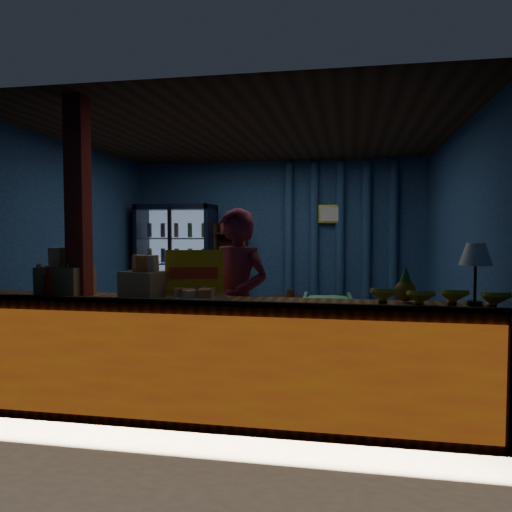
# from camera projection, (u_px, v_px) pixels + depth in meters

# --- Properties ---
(ground) EXTENTS (4.60, 4.60, 0.00)m
(ground) POSITION_uv_depth(u_px,v_px,m) (249.00, 358.00, 5.86)
(ground) COLOR #515154
(ground) RESTS_ON ground
(room_walls) EXTENTS (4.60, 4.60, 4.60)m
(room_walls) POSITION_uv_depth(u_px,v_px,m) (249.00, 224.00, 5.78)
(room_walls) COLOR navy
(room_walls) RESTS_ON ground
(counter) EXTENTS (4.40, 0.57, 0.99)m
(counter) POSITION_uv_depth(u_px,v_px,m) (201.00, 359.00, 3.96)
(counter) COLOR brown
(counter) RESTS_ON ground
(support_post) EXTENTS (0.16, 0.16, 2.60)m
(support_post) POSITION_uv_depth(u_px,v_px,m) (79.00, 255.00, 4.12)
(support_post) COLOR maroon
(support_post) RESTS_ON ground
(beverage_cooler) EXTENTS (1.20, 0.62, 1.90)m
(beverage_cooler) POSITION_uv_depth(u_px,v_px,m) (178.00, 266.00, 7.98)
(beverage_cooler) COLOR black
(beverage_cooler) RESTS_ON ground
(bottle_shelf) EXTENTS (0.50, 0.28, 1.60)m
(bottle_shelf) POSITION_uv_depth(u_px,v_px,m) (232.00, 274.00, 7.97)
(bottle_shelf) COLOR #321E10
(bottle_shelf) RESTS_ON ground
(curtain_folds) EXTENTS (1.74, 0.14, 2.50)m
(curtain_folds) POSITION_uv_depth(u_px,v_px,m) (340.00, 243.00, 7.71)
(curtain_folds) COLOR navy
(curtain_folds) RESTS_ON room_walls
(framed_picture) EXTENTS (0.36, 0.04, 0.28)m
(framed_picture) POSITION_uv_depth(u_px,v_px,m) (330.00, 214.00, 7.67)
(framed_picture) COLOR gold
(framed_picture) RESTS_ON room_walls
(shopkeeper) EXTENTS (0.72, 0.60, 1.70)m
(shopkeeper) POSITION_uv_depth(u_px,v_px,m) (237.00, 304.00, 4.43)
(shopkeeper) COLOR maroon
(shopkeeper) RESTS_ON ground
(green_chair) EXTENTS (0.70, 0.71, 0.62)m
(green_chair) POSITION_uv_depth(u_px,v_px,m) (327.00, 315.00, 7.01)
(green_chair) COLOR #58B072
(green_chair) RESTS_ON ground
(side_table) EXTENTS (0.72, 0.63, 0.65)m
(side_table) POSITION_uv_depth(u_px,v_px,m) (290.00, 316.00, 7.15)
(side_table) COLOR #321E10
(side_table) RESTS_ON ground
(yellow_sign) EXTENTS (0.49, 0.21, 0.39)m
(yellow_sign) POSITION_uv_depth(u_px,v_px,m) (194.00, 273.00, 4.17)
(yellow_sign) COLOR #E8A60C
(yellow_sign) RESTS_ON counter
(soda_bottles) EXTENTS (0.36, 0.16, 0.27)m
(soda_bottles) POSITION_uv_depth(u_px,v_px,m) (52.00, 284.00, 4.08)
(soda_bottles) COLOR red
(soda_bottles) RESTS_ON counter
(snack_box_left) EXTENTS (0.41, 0.35, 0.41)m
(snack_box_left) POSITION_uv_depth(u_px,v_px,m) (65.00, 279.00, 4.16)
(snack_box_left) COLOR #A68150
(snack_box_left) RESTS_ON counter
(snack_box_centre) EXTENTS (0.38, 0.34, 0.35)m
(snack_box_centre) POSITION_uv_depth(u_px,v_px,m) (144.00, 282.00, 4.12)
(snack_box_centre) COLOR #A68150
(snack_box_centre) RESTS_ON counter
(pastry_tray) EXTENTS (0.52, 0.52, 0.08)m
(pastry_tray) POSITION_uv_depth(u_px,v_px,m) (196.00, 295.00, 4.01)
(pastry_tray) COLOR silver
(pastry_tray) RESTS_ON counter
(banana_bunches) EXTENTS (0.95, 0.28, 0.15)m
(banana_bunches) POSITION_uv_depth(u_px,v_px,m) (436.00, 297.00, 3.53)
(banana_bunches) COLOR gold
(banana_bunches) RESTS_ON counter
(table_lamp) EXTENTS (0.23, 0.23, 0.46)m
(table_lamp) POSITION_uv_depth(u_px,v_px,m) (476.00, 257.00, 3.61)
(table_lamp) COLOR black
(table_lamp) RESTS_ON counter
(pineapple) EXTENTS (0.16, 0.16, 0.28)m
(pineapple) POSITION_uv_depth(u_px,v_px,m) (405.00, 287.00, 3.80)
(pineapple) COLOR #975E1B
(pineapple) RESTS_ON counter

